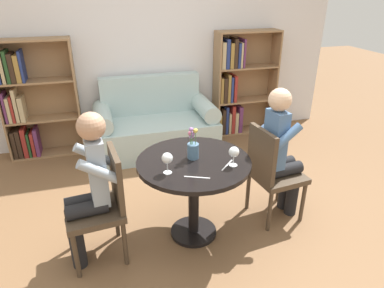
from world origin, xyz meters
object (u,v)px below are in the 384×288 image
object	(u,v)px
bookshelf_right	(236,86)
chair_right	(271,170)
bookshelf_left	(30,102)
person_right	(281,153)
flower_vase	(193,148)
chair_left	(103,202)
wine_glass_left	(167,159)
couch	(155,127)
wine_glass_right	(234,152)
person_left	(88,187)

from	to	relation	value
bookshelf_right	chair_right	size ratio (longest dim) A/B	1.59
bookshelf_left	person_right	size ratio (longest dim) A/B	1.16
bookshelf_right	flower_vase	distance (m)	2.34
chair_left	chair_right	world-z (taller)	same
chair_left	person_right	world-z (taller)	person_right
chair_left	person_right	distance (m)	1.56
chair_right	wine_glass_left	bearing A→B (deg)	93.72
bookshelf_right	flower_vase	world-z (taller)	bookshelf_right
chair_left	chair_right	size ratio (longest dim) A/B	1.00
couch	wine_glass_left	size ratio (longest dim) A/B	9.26
chair_left	wine_glass_right	size ratio (longest dim) A/B	5.73
chair_left	flower_vase	world-z (taller)	flower_vase
wine_glass_left	wine_glass_right	size ratio (longest dim) A/B	1.04
couch	person_left	xyz separation A→B (m)	(-0.82, -1.82, 0.33)
couch	bookshelf_left	world-z (taller)	bookshelf_left
couch	person_left	size ratio (longest dim) A/B	1.24
wine_glass_right	chair_right	bearing A→B (deg)	24.29
couch	flower_vase	size ratio (longest dim) A/B	5.52
person_left	wine_glass_right	distance (m)	1.11
person_right	flower_vase	size ratio (longest dim) A/B	4.52
chair_right	person_right	world-z (taller)	person_right
person_right	wine_glass_right	size ratio (longest dim) A/B	7.88
chair_left	chair_right	xyz separation A→B (m)	(1.46, 0.08, 0.00)
person_right	wine_glass_left	xyz separation A→B (m)	(-1.06, -0.20, 0.19)
chair_right	bookshelf_right	bearing A→B (deg)	-20.61
person_left	person_right	size ratio (longest dim) A/B	0.98
couch	person_right	world-z (taller)	person_right
couch	chair_left	size ratio (longest dim) A/B	1.68
bookshelf_right	chair_left	world-z (taller)	bookshelf_right
bookshelf_right	person_right	distance (m)	2.01
person_right	chair_left	bearing A→B (deg)	86.95
bookshelf_left	chair_left	size ratio (longest dim) A/B	1.59
chair_left	wine_glass_right	distance (m)	1.06
chair_right	wine_glass_right	world-z (taller)	chair_right
bookshelf_right	chair_right	xyz separation A→B (m)	(-0.49, -1.99, -0.19)
chair_right	person_left	xyz separation A→B (m)	(-1.55, -0.10, 0.15)
couch	bookshelf_left	bearing A→B (deg)	169.62
bookshelf_right	person_right	xyz separation A→B (m)	(-0.40, -1.97, -0.04)
chair_right	person_right	distance (m)	0.18
wine_glass_left	wine_glass_right	world-z (taller)	wine_glass_left
chair_left	wine_glass_right	bearing A→B (deg)	77.23
bookshelf_left	flower_vase	xyz separation A→B (m)	(1.47, -2.00, 0.12)
couch	wine_glass_right	size ratio (longest dim) A/B	9.63
person_right	person_left	bearing A→B (deg)	87.26
couch	bookshelf_left	size ratio (longest dim) A/B	1.06
chair_left	chair_right	bearing A→B (deg)	87.62
person_left	person_right	world-z (taller)	person_right
chair_right	wine_glass_left	xyz separation A→B (m)	(-0.97, -0.18, 0.35)
flower_vase	couch	bearing A→B (deg)	90.14
person_left	person_right	xyz separation A→B (m)	(1.64, 0.11, 0.00)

